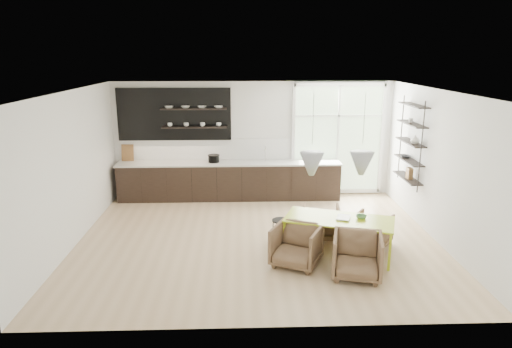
{
  "coord_description": "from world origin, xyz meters",
  "views": [
    {
      "loc": [
        -0.32,
        -8.38,
        3.57
      ],
      "look_at": [
        -0.01,
        0.6,
        1.18
      ],
      "focal_mm": 32.0,
      "sensor_mm": 36.0,
      "label": 1
    }
  ],
  "objects_px": {
    "dining_table": "(339,221)",
    "wire_stool": "(281,228)",
    "armchair_back_left": "(321,222)",
    "armchair_front_right": "(357,256)",
    "armchair_back_right": "(372,230)",
    "armchair_front_left": "(296,245)"
  },
  "relations": [
    {
      "from": "dining_table",
      "to": "wire_stool",
      "type": "height_order",
      "value": "dining_table"
    },
    {
      "from": "armchair_back_left",
      "to": "armchair_front_right",
      "type": "distance_m",
      "value": 1.65
    },
    {
      "from": "dining_table",
      "to": "armchair_back_right",
      "type": "relative_size",
      "value": 3.1
    },
    {
      "from": "armchair_back_left",
      "to": "armchair_front_left",
      "type": "bearing_deg",
      "value": 68.13
    },
    {
      "from": "armchair_front_left",
      "to": "armchair_front_right",
      "type": "distance_m",
      "value": 1.05
    },
    {
      "from": "armchair_front_left",
      "to": "armchair_back_right",
      "type": "bearing_deg",
      "value": 52.69
    },
    {
      "from": "armchair_front_left",
      "to": "armchair_back_left",
      "type": "bearing_deg",
      "value": 86.73
    },
    {
      "from": "armchair_front_left",
      "to": "dining_table",
      "type": "bearing_deg",
      "value": 50.94
    },
    {
      "from": "armchair_back_left",
      "to": "armchair_back_right",
      "type": "bearing_deg",
      "value": 164.53
    },
    {
      "from": "armchair_back_right",
      "to": "armchair_front_right",
      "type": "height_order",
      "value": "armchair_front_right"
    },
    {
      "from": "wire_stool",
      "to": "armchair_front_left",
      "type": "bearing_deg",
      "value": -79.21
    },
    {
      "from": "armchair_front_left",
      "to": "wire_stool",
      "type": "distance_m",
      "value": 0.99
    },
    {
      "from": "dining_table",
      "to": "armchair_back_right",
      "type": "bearing_deg",
      "value": 48.76
    },
    {
      "from": "dining_table",
      "to": "wire_stool",
      "type": "bearing_deg",
      "value": 169.29
    },
    {
      "from": "armchair_front_left",
      "to": "wire_stool",
      "type": "height_order",
      "value": "armchair_front_left"
    },
    {
      "from": "armchair_front_right",
      "to": "dining_table",
      "type": "bearing_deg",
      "value": 112.23
    },
    {
      "from": "armchair_front_left",
      "to": "armchair_front_right",
      "type": "relative_size",
      "value": 0.99
    },
    {
      "from": "armchair_back_right",
      "to": "armchair_front_left",
      "type": "bearing_deg",
      "value": 62.57
    },
    {
      "from": "armchair_back_left",
      "to": "armchair_front_right",
      "type": "xyz_separation_m",
      "value": [
        0.3,
        -1.63,
        0.04
      ]
    },
    {
      "from": "armchair_back_left",
      "to": "armchair_front_left",
      "type": "relative_size",
      "value": 0.91
    },
    {
      "from": "armchair_back_left",
      "to": "wire_stool",
      "type": "distance_m",
      "value": 0.85
    },
    {
      "from": "armchair_front_right",
      "to": "wire_stool",
      "type": "xyz_separation_m",
      "value": [
        -1.12,
        1.43,
        -0.06
      ]
    }
  ]
}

